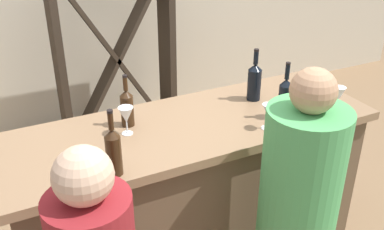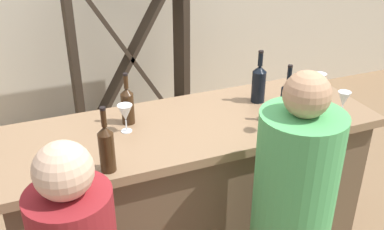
{
  "view_description": "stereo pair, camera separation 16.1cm",
  "coord_description": "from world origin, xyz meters",
  "views": [
    {
      "loc": [
        -0.95,
        -1.92,
        2.15
      ],
      "look_at": [
        0.0,
        0.0,
        1.05
      ],
      "focal_mm": 41.36,
      "sensor_mm": 36.0,
      "label": 1
    },
    {
      "loc": [
        -0.8,
        -1.98,
        2.15
      ],
      "look_at": [
        0.0,
        0.0,
        1.05
      ],
      "focal_mm": 41.36,
      "sensor_mm": 36.0,
      "label": 2
    }
  ],
  "objects": [
    {
      "name": "person_center_guest",
      "position": [
        0.25,
        -0.63,
        0.68
      ],
      "size": [
        0.42,
        0.42,
        1.5
      ],
      "rotation": [
        0.0,
        0.0,
        1.68
      ],
      "color": "#4CA559",
      "rests_on": "ground"
    },
    {
      "name": "wine_glass_near_right",
      "position": [
        0.85,
        0.03,
        1.1
      ],
      "size": [
        0.08,
        0.08,
        0.15
      ],
      "color": "white",
      "rests_on": "bar_counter"
    },
    {
      "name": "wine_glass_near_center",
      "position": [
        0.33,
        -0.23,
        1.1
      ],
      "size": [
        0.07,
        0.07,
        0.14
      ],
      "color": "white",
      "rests_on": "bar_counter"
    },
    {
      "name": "wine_bottle_second_left_amber_brown",
      "position": [
        -0.32,
        0.13,
        1.11
      ],
      "size": [
        0.07,
        0.07,
        0.29
      ],
      "color": "#331E0F",
      "rests_on": "bar_counter"
    },
    {
      "name": "wine_glass_near_left",
      "position": [
        0.81,
        -0.24,
        1.1
      ],
      "size": [
        0.07,
        0.07,
        0.15
      ],
      "color": "white",
      "rests_on": "bar_counter"
    },
    {
      "name": "wine_glass_far_left",
      "position": [
        -0.36,
        0.05,
        1.1
      ],
      "size": [
        0.08,
        0.08,
        0.15
      ],
      "color": "white",
      "rests_on": "bar_counter"
    },
    {
      "name": "wine_bottle_leftmost_amber_brown",
      "position": [
        -0.52,
        -0.28,
        1.12
      ],
      "size": [
        0.07,
        0.07,
        0.32
      ],
      "color": "#331E0F",
      "rests_on": "bar_counter"
    },
    {
      "name": "wine_bottle_second_right_near_black",
      "position": [
        0.49,
        -0.17,
        1.12
      ],
      "size": [
        0.07,
        0.07,
        0.33
      ],
      "color": "black",
      "rests_on": "bar_counter"
    },
    {
      "name": "bar_counter",
      "position": [
        0.0,
        0.0,
        0.5
      ],
      "size": [
        2.07,
        0.72,
        1.0
      ],
      "color": "brown",
      "rests_on": "ground"
    },
    {
      "name": "wine_rack",
      "position": [
        0.08,
        1.65,
        0.82
      ],
      "size": [
        1.03,
        0.28,
        1.65
      ],
      "color": "#33281E",
      "rests_on": "ground"
    },
    {
      "name": "wine_bottle_center_near_black",
      "position": [
        0.47,
        0.11,
        1.12
      ],
      "size": [
        0.08,
        0.08,
        0.32
      ],
      "color": "black",
      "rests_on": "bar_counter"
    }
  ]
}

